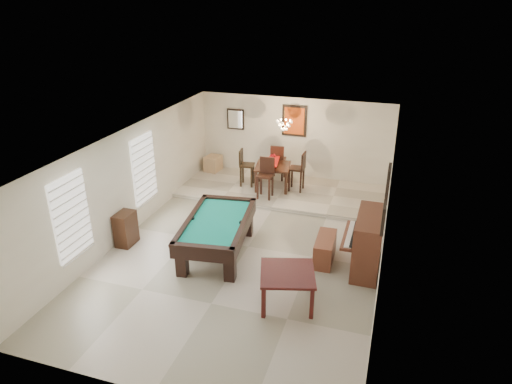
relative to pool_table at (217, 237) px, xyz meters
The scene contains 26 objects.
ground_plane 0.86m from the pool_table, 39.99° to the left, with size 6.00×9.00×0.02m, color beige.
wall_back 5.09m from the pool_table, 83.42° to the left, with size 6.00×0.04×2.60m, color silver.
wall_front 4.15m from the pool_table, 81.86° to the right, with size 6.00×0.04×2.60m, color silver.
wall_left 2.63m from the pool_table, 168.76° to the left, with size 0.04×9.00×2.60m, color silver.
wall_right 3.71m from the pool_table, ahead, with size 0.04×9.00×2.60m, color silver.
ceiling 2.31m from the pool_table, 39.99° to the left, with size 6.00×9.00×0.04m, color white.
dining_step 3.79m from the pool_table, 81.25° to the left, with size 6.00×2.50×0.12m, color beige.
window_left_front 3.11m from the pool_table, 144.35° to the right, with size 0.06×1.00×1.70m, color white.
window_left_rear 2.81m from the pool_table, 155.69° to the left, with size 0.06×1.00×1.70m, color white.
pool_table is the anchor object (origin of this frame).
square_table 2.34m from the pool_table, 33.78° to the right, with size 1.01×1.01×0.70m, color #360F0D, non-canonical shape.
upright_piano 3.17m from the pool_table, ahead, with size 0.84×1.50×1.25m, color brown, non-canonical shape.
piano_bench 2.42m from the pool_table, 10.44° to the left, with size 0.39×1.01×0.56m, color brown.
apothecary_chest 2.22m from the pool_table, behind, with size 0.36×0.54×0.81m, color black.
dining_table 3.80m from the pool_table, 86.42° to the left, with size 1.00×1.00×0.82m, color black, non-canonical shape.
flower_vase 3.85m from the pool_table, 86.42° to the left, with size 0.14×0.14×0.24m, color red, non-canonical shape.
dining_chair_south 3.07m from the pool_table, 85.81° to the left, with size 0.42×0.42×1.15m, color black, non-canonical shape.
dining_chair_north 4.54m from the pool_table, 87.35° to the left, with size 0.42×0.42×1.12m, color black, non-canonical shape.
dining_chair_west 3.81m from the pool_table, 98.31° to the left, with size 0.41×0.41×1.10m, color black, non-canonical shape.
dining_chair_east 3.96m from the pool_table, 76.14° to the left, with size 0.43×0.43×1.17m, color black, non-canonical shape.
corner_bench 5.00m from the pool_table, 113.60° to the left, with size 0.43×0.54×0.49m, color tan.
chandelier 4.13m from the pool_table, 81.13° to the left, with size 0.44×0.44×0.60m, color #FFE5B2, non-canonical shape.
back_painting 5.19m from the pool_table, 83.37° to the left, with size 0.75×0.06×0.95m, color #D84C14.
back_mirror 5.30m from the pool_table, 105.01° to the left, with size 0.55×0.06×0.65m, color white.
right_picture_upper 3.91m from the pool_table, 12.48° to the left, with size 0.06×0.55×0.65m, color slate.
right_picture_lower 3.80m from the pool_table, ahead, with size 0.06×0.45×0.55m, color gray.
Camera 1 is at (2.98, -8.81, 5.48)m, focal length 32.00 mm.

